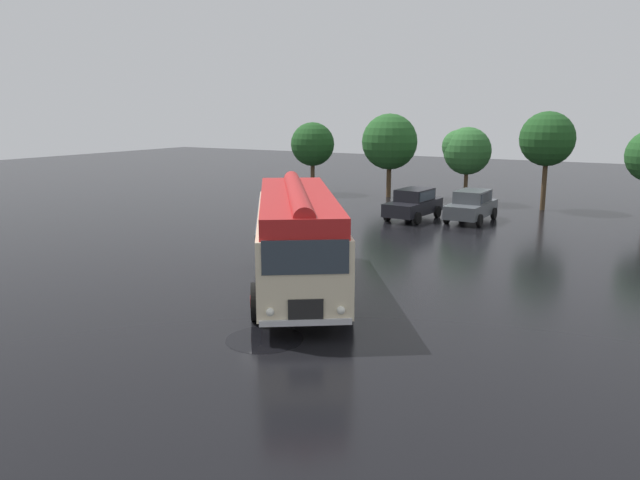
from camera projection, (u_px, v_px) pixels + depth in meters
name	position (u px, v px, depth m)	size (l,w,h in m)	color
ground_plane	(288.00, 285.00, 21.30)	(120.00, 120.00, 0.00)	black
vintage_bus	(297.00, 233.00, 20.49)	(7.80, 9.65, 3.49)	beige
car_near_left	(414.00, 204.00, 34.09)	(2.15, 4.29, 1.66)	black
car_mid_left	(472.00, 206.00, 33.43)	(1.98, 4.21, 1.66)	#4C5156
tree_far_left	(312.00, 144.00, 44.31)	(3.08, 3.08, 5.05)	#4C3823
tree_left_of_centre	(389.00, 142.00, 42.16)	(3.77, 3.77, 5.66)	#4C3823
tree_centre	(465.00, 150.00, 39.50)	(3.09, 3.01, 4.84)	#4C3823
tree_right_of_centre	(545.00, 139.00, 36.56)	(3.20, 3.20, 5.82)	#4C3823
puddle_patch	(264.00, 339.00, 16.26)	(2.03, 2.03, 0.01)	black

